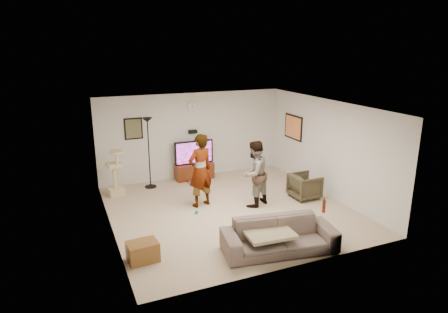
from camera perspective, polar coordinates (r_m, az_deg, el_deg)
name	(u,v)px	position (r m, az deg, el deg)	size (l,w,h in m)	color
floor	(230,210)	(9.57, 0.84, -7.75)	(5.50, 5.50, 0.02)	tan
ceiling	(230,106)	(8.86, 0.91, 7.35)	(5.50, 5.50, 0.02)	white
wall_back	(192,136)	(11.62, -4.62, 3.04)	(5.50, 0.04, 2.50)	silver
wall_front	(295,202)	(6.85, 10.26, -6.47)	(5.50, 0.04, 2.50)	silver
wall_left	(108,175)	(8.45, -16.46, -2.52)	(0.04, 5.50, 2.50)	silver
wall_right	(327,148)	(10.51, 14.72, 1.18)	(0.04, 5.50, 2.50)	silver
wall_clock	(192,107)	(11.43, -4.66, 7.16)	(0.26, 0.26, 0.04)	silver
wall_speaker	(193,132)	(11.54, -4.54, 3.61)	(0.25, 0.10, 0.10)	black
picture_back	(133,129)	(11.13, -12.97, 3.95)	(0.42, 0.03, 0.52)	brown
picture_right	(293,127)	(11.71, 10.00, 4.20)	(0.03, 0.78, 0.62)	#FB8343
tv_stand	(194,171)	(11.65, -4.34, -2.11)	(1.12, 0.45, 0.47)	#4A1E0B
console_box	(196,182)	(11.33, -4.11, -3.68)	(0.40, 0.30, 0.07)	silver
tv	(194,152)	(11.49, -4.39, 0.62)	(1.15, 0.08, 0.68)	black
tv_screen	(194,153)	(11.45, -4.32, 0.57)	(1.06, 0.01, 0.60)	#C634D1
floor_lamp	(149,153)	(10.91, -10.81, 0.47)	(0.32, 0.32, 1.95)	black
cat_tree	(114,173)	(10.65, -15.59, -2.31)	(0.39, 0.39, 1.21)	#CABB8A
person_left	(200,170)	(9.50, -3.45, -2.03)	(0.66, 0.43, 1.81)	#A5A5B2
person_right	(254,174)	(9.55, 4.40, -2.51)	(0.79, 0.62, 1.63)	teal
sofa	(279,236)	(7.72, 8.00, -11.31)	(2.16, 0.85, 0.63)	brown
throw_blanket	(269,233)	(7.57, 6.50, -10.92)	(0.90, 0.70, 0.06)	tan
beer_bottle	(324,206)	(8.06, 14.26, -7.02)	(0.06, 0.06, 0.25)	#4E1A07
armchair	(305,186)	(10.37, 11.60, -4.22)	(0.68, 0.70, 0.64)	#363120
side_table	(143,251)	(7.55, -11.67, -13.31)	(0.55, 0.41, 0.36)	brown
toy_ball	(197,212)	(9.35, -4.00, -8.04)	(0.08, 0.08, 0.08)	#0A6CA2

